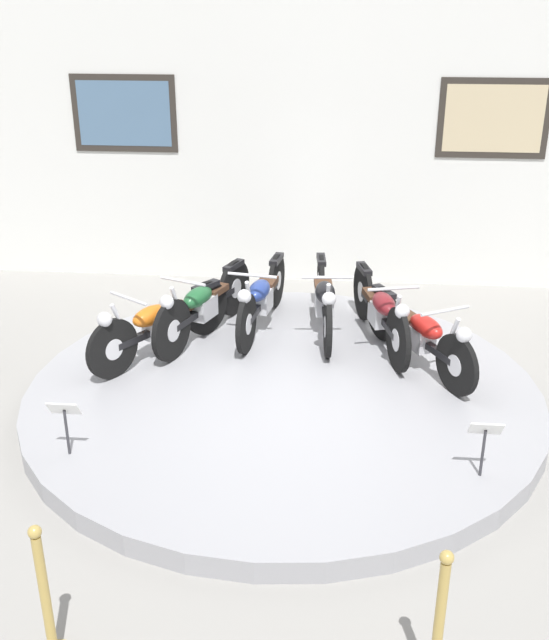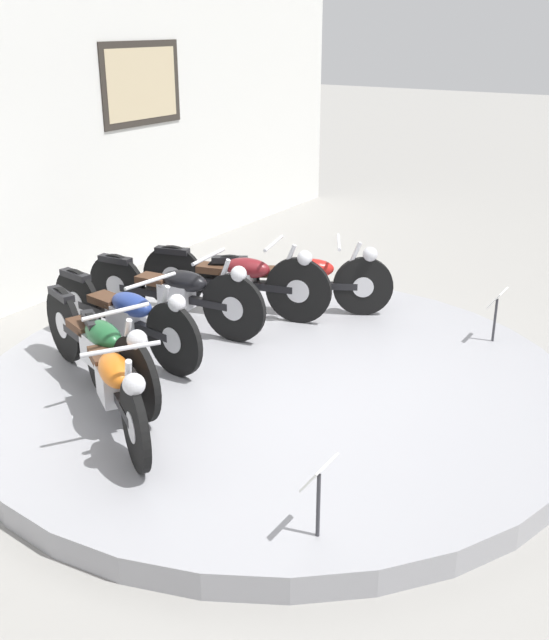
{
  "view_description": "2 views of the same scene",
  "coord_description": "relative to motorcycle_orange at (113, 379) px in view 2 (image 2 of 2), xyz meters",
  "views": [
    {
      "loc": [
        0.5,
        -6.48,
        3.75
      ],
      "look_at": [
        -0.1,
        0.11,
        0.84
      ],
      "focal_mm": 42.0,
      "sensor_mm": 36.0,
      "label": 1
    },
    {
      "loc": [
        -4.88,
        -3.05,
        2.99
      ],
      "look_at": [
        -0.12,
        -0.06,
        0.74
      ],
      "focal_mm": 42.0,
      "sensor_mm": 36.0,
      "label": 2
    }
  ],
  "objects": [
    {
      "name": "ground_plane",
      "position": [
        1.36,
        -0.56,
        -0.57
      ],
      "size": [
        60.0,
        60.0,
        0.0
      ],
      "primitive_type": "plane",
      "color": "gray"
    },
    {
      "name": "display_platform",
      "position": [
        1.36,
        -0.56,
        -0.47
      ],
      "size": [
        5.03,
        5.03,
        0.19
      ],
      "primitive_type": "cylinder",
      "color": "#99999E",
      "rests_on": "ground_plane"
    },
    {
      "name": "motorcycle_orange",
      "position": [
        0.0,
        0.0,
        0.0
      ],
      "size": [
        1.14,
        1.67,
        0.79
      ],
      "color": "black",
      "rests_on": "display_platform"
    },
    {
      "name": "motorcycle_green",
      "position": [
        0.38,
        0.51,
        0.02
      ],
      "size": [
        0.79,
        1.91,
        0.81
      ],
      "color": "black",
      "rests_on": "display_platform"
    },
    {
      "name": "motorcycle_blue",
      "position": [
        1.0,
        0.8,
        0.01
      ],
      "size": [
        0.54,
        1.98,
        0.8
      ],
      "color": "black",
      "rests_on": "display_platform"
    },
    {
      "name": "motorcycle_black",
      "position": [
        1.71,
        0.8,
        0.01
      ],
      "size": [
        0.54,
        2.0,
        0.8
      ],
      "color": "black",
      "rests_on": "display_platform"
    },
    {
      "name": "motorcycle_maroon",
      "position": [
        2.33,
        0.51,
        0.02
      ],
      "size": [
        0.64,
        1.97,
        0.81
      ],
      "color": "black",
      "rests_on": "display_platform"
    },
    {
      "name": "motorcycle_red",
      "position": [
        2.71,
        -0.0,
        -0.0
      ],
      "size": [
        0.99,
        1.74,
        0.78
      ],
      "color": "black",
      "rests_on": "display_platform"
    },
    {
      "name": "info_placard_front_left",
      "position": [
        -0.34,
        -1.91,
        -0.01
      ],
      "size": [
        0.26,
        0.11,
        0.51
      ],
      "color": "#333338",
      "rests_on": "display_platform"
    },
    {
      "name": "info_placard_front_centre",
      "position": [
        3.05,
        -1.91,
        -0.01
      ],
      "size": [
        0.26,
        0.11,
        0.51
      ],
      "color": "#333338",
      "rests_on": "display_platform"
    }
  ]
}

